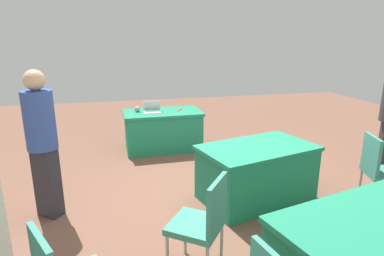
{
  "coord_description": "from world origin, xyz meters",
  "views": [
    {
      "loc": [
        1.11,
        3.99,
        2.11
      ],
      "look_at": [
        0.1,
        -0.21,
        0.9
      ],
      "focal_mm": 30.5,
      "sensor_mm": 36.0,
      "label": 1
    }
  ],
  "objects_px": {
    "person_presenter": "(42,138)",
    "scissors_red": "(180,110)",
    "chair_tucked_right": "(380,168)",
    "laptop_silver": "(152,110)",
    "chair_near_front": "(203,220)",
    "yarn_ball": "(137,109)",
    "table_foreground": "(163,130)",
    "table_mid_right": "(256,173)"
  },
  "relations": [
    {
      "from": "chair_near_front",
      "to": "scissors_red",
      "type": "height_order",
      "value": "chair_near_front"
    },
    {
      "from": "table_foreground",
      "to": "chair_tucked_right",
      "type": "distance_m",
      "value": 3.7
    },
    {
      "from": "table_mid_right",
      "to": "chair_near_front",
      "type": "relative_size",
      "value": 1.72
    },
    {
      "from": "table_foreground",
      "to": "scissors_red",
      "type": "xyz_separation_m",
      "value": [
        -0.35,
        -0.03,
        0.37
      ]
    },
    {
      "from": "person_presenter",
      "to": "scissors_red",
      "type": "xyz_separation_m",
      "value": [
        -2.06,
        -2.16,
        -0.25
      ]
    },
    {
      "from": "chair_near_front",
      "to": "laptop_silver",
      "type": "relative_size",
      "value": 2.88
    },
    {
      "from": "chair_near_front",
      "to": "scissors_red",
      "type": "bearing_deg",
      "value": 28.82
    },
    {
      "from": "table_mid_right",
      "to": "chair_near_front",
      "type": "distance_m",
      "value": 1.64
    },
    {
      "from": "table_foreground",
      "to": "table_mid_right",
      "type": "height_order",
      "value": "same"
    },
    {
      "from": "scissors_red",
      "to": "chair_tucked_right",
      "type": "bearing_deg",
      "value": 66.23
    },
    {
      "from": "yarn_ball",
      "to": "scissors_red",
      "type": "distance_m",
      "value": 0.81
    },
    {
      "from": "chair_near_front",
      "to": "chair_tucked_right",
      "type": "bearing_deg",
      "value": -38.31
    },
    {
      "from": "table_foreground",
      "to": "laptop_silver",
      "type": "height_order",
      "value": "laptop_silver"
    },
    {
      "from": "table_mid_right",
      "to": "person_presenter",
      "type": "height_order",
      "value": "person_presenter"
    },
    {
      "from": "laptop_silver",
      "to": "scissors_red",
      "type": "height_order",
      "value": "laptop_silver"
    },
    {
      "from": "scissors_red",
      "to": "chair_near_front",
      "type": "bearing_deg",
      "value": 24.77
    },
    {
      "from": "table_foreground",
      "to": "chair_near_front",
      "type": "xyz_separation_m",
      "value": [
        0.18,
        3.55,
        0.18
      ]
    },
    {
      "from": "chair_near_front",
      "to": "person_presenter",
      "type": "distance_m",
      "value": 2.14
    },
    {
      "from": "table_mid_right",
      "to": "laptop_silver",
      "type": "bearing_deg",
      "value": -64.38
    },
    {
      "from": "chair_tucked_right",
      "to": "laptop_silver",
      "type": "relative_size",
      "value": 2.87
    },
    {
      "from": "chair_tucked_right",
      "to": "scissors_red",
      "type": "bearing_deg",
      "value": -129.11
    },
    {
      "from": "chair_tucked_right",
      "to": "laptop_silver",
      "type": "bearing_deg",
      "value": -121.69
    },
    {
      "from": "yarn_ball",
      "to": "chair_near_front",
      "type": "bearing_deg",
      "value": 94.56
    },
    {
      "from": "yarn_ball",
      "to": "laptop_silver",
      "type": "bearing_deg",
      "value": 158.0
    },
    {
      "from": "laptop_silver",
      "to": "yarn_ball",
      "type": "distance_m",
      "value": 0.29
    },
    {
      "from": "laptop_silver",
      "to": "table_foreground",
      "type": "bearing_deg",
      "value": -166.69
    },
    {
      "from": "person_presenter",
      "to": "scissors_red",
      "type": "distance_m",
      "value": 2.99
    },
    {
      "from": "table_mid_right",
      "to": "chair_near_front",
      "type": "height_order",
      "value": "chair_near_front"
    },
    {
      "from": "chair_tucked_right",
      "to": "yarn_ball",
      "type": "height_order",
      "value": "chair_tucked_right"
    },
    {
      "from": "chair_near_front",
      "to": "person_presenter",
      "type": "height_order",
      "value": "person_presenter"
    },
    {
      "from": "table_mid_right",
      "to": "laptop_silver",
      "type": "distance_m",
      "value": 2.57
    },
    {
      "from": "person_presenter",
      "to": "scissors_red",
      "type": "bearing_deg",
      "value": 84.19
    },
    {
      "from": "person_presenter",
      "to": "chair_near_front",
      "type": "bearing_deg",
      "value": -5.0
    },
    {
      "from": "table_mid_right",
      "to": "yarn_ball",
      "type": "bearing_deg",
      "value": -60.31
    },
    {
      "from": "table_foreground",
      "to": "scissors_red",
      "type": "bearing_deg",
      "value": -174.8
    },
    {
      "from": "table_mid_right",
      "to": "chair_tucked_right",
      "type": "bearing_deg",
      "value": 156.68
    },
    {
      "from": "person_presenter",
      "to": "yarn_ball",
      "type": "distance_m",
      "value": 2.54
    },
    {
      "from": "chair_near_front",
      "to": "chair_tucked_right",
      "type": "distance_m",
      "value": 2.53
    },
    {
      "from": "table_mid_right",
      "to": "chair_tucked_right",
      "type": "xyz_separation_m",
      "value": [
        -1.37,
        0.59,
        0.17
      ]
    },
    {
      "from": "person_presenter",
      "to": "laptop_silver",
      "type": "distance_m",
      "value": 2.59
    },
    {
      "from": "yarn_ball",
      "to": "table_foreground",
      "type": "bearing_deg",
      "value": 171.03
    },
    {
      "from": "chair_near_front",
      "to": "chair_tucked_right",
      "type": "height_order",
      "value": "chair_near_front"
    }
  ]
}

